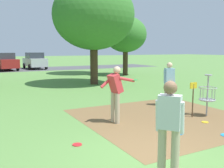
{
  "coord_description": "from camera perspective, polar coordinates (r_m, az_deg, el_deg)",
  "views": [
    {
      "loc": [
        -3.15,
        -3.97,
        2.21
      ],
      "look_at": [
        1.11,
        3.94,
        1.0
      ],
      "focal_mm": 41.48,
      "sensor_mm": 36.0,
      "label": 1
    }
  ],
  "objects": [
    {
      "name": "parked_car_center_right",
      "position": [
        30.54,
        -16.67,
        4.95
      ],
      "size": [
        2.12,
        4.28,
        1.84
      ],
      "color": "#B2B7BC",
      "rests_on": "ground"
    },
    {
      "name": "tree_mid_right",
      "position": [
        23.4,
        -3.91,
        14.18
      ],
      "size": [
        4.54,
        4.54,
        6.82
      ],
      "color": "brown",
      "rests_on": "ground"
    },
    {
      "name": "dirt_tee_pad",
      "position": [
        8.65,
        11.35,
        -7.26
      ],
      "size": [
        5.15,
        5.13,
        0.01
      ],
      "primitive_type": "cube",
      "color": "brown",
      "rests_on": "ground"
    },
    {
      "name": "tree_near_right",
      "position": [
        22.12,
        3.0,
        10.82
      ],
      "size": [
        3.53,
        3.53,
        4.95
      ],
      "color": "#422D1E",
      "rests_on": "ground"
    },
    {
      "name": "player_foreground_watching",
      "position": [
        7.72,
        0.84,
        -1.46
      ],
      "size": [
        1.15,
        0.42,
        1.71
      ],
      "color": "tan",
      "rests_on": "ground"
    },
    {
      "name": "player_throwing",
      "position": [
        10.31,
        12.48,
        0.57
      ],
      "size": [
        0.49,
        0.43,
        1.71
      ],
      "color": "tan",
      "rests_on": "ground"
    },
    {
      "name": "frisbee_near_basket",
      "position": [
        12.24,
        19.8,
        -3.14
      ],
      "size": [
        0.24,
        0.24,
        0.02
      ],
      "primitive_type": "cylinder",
      "color": "orange",
      "rests_on": "ground"
    },
    {
      "name": "tree_far_left",
      "position": [
        16.45,
        -4.09,
        14.89
      ],
      "size": [
        5.03,
        5.03,
        6.43
      ],
      "color": "#422D1E",
      "rests_on": "ground"
    },
    {
      "name": "player_waiting_left",
      "position": [
        4.39,
        12.51,
        -8.97
      ],
      "size": [
        0.45,
        0.47,
        1.71
      ],
      "color": "tan",
      "rests_on": "ground"
    },
    {
      "name": "frisbee_by_tee",
      "position": [
        7.14,
        14.44,
        -10.54
      ],
      "size": [
        0.24,
        0.24,
        0.02
      ],
      "primitive_type": "cylinder",
      "color": "#1E93DB",
      "rests_on": "ground"
    },
    {
      "name": "parked_car_center_left",
      "position": [
        29.32,
        -22.57,
        4.58
      ],
      "size": [
        2.47,
        4.44,
        1.84
      ],
      "color": "maroon",
      "rests_on": "ground"
    },
    {
      "name": "disc_golf_basket",
      "position": [
        9.09,
        20.0,
        -2.02
      ],
      "size": [
        0.98,
        0.58,
        1.39
      ],
      "color": "#9E9EA3",
      "rests_on": "ground"
    },
    {
      "name": "parking_lot_strip",
      "position": [
        29.79,
        -22.18,
        2.87
      ],
      "size": [
        36.0,
        6.0,
        0.01
      ],
      "primitive_type": "cube",
      "color": "#4C4C51",
      "rests_on": "ground"
    },
    {
      "name": "frisbee_mid_grass",
      "position": [
        8.44,
        19.82,
        -7.92
      ],
      "size": [
        0.21,
        0.21,
        0.02
      ],
      "primitive_type": "cylinder",
      "color": "gold",
      "rests_on": "ground"
    },
    {
      "name": "frisbee_scattered_a",
      "position": [
        6.23,
        -7.69,
        -13.09
      ],
      "size": [
        0.22,
        0.22,
        0.02
      ],
      "primitive_type": "cylinder",
      "color": "red",
      "rests_on": "ground"
    },
    {
      "name": "ground_plane",
      "position": [
        5.53,
        9.69,
        -16.03
      ],
      "size": [
        160.0,
        160.0,
        0.0
      ],
      "primitive_type": "plane",
      "color": "#5B8942"
    }
  ]
}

